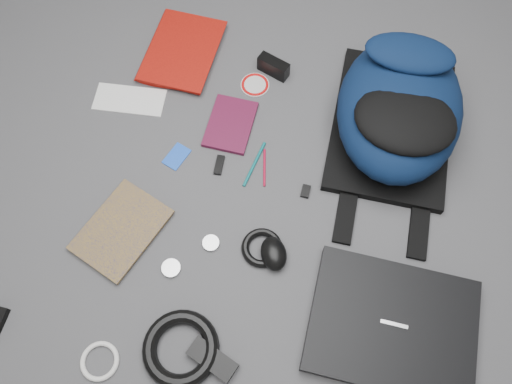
% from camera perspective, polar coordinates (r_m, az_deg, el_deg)
% --- Properties ---
extents(ground, '(4.00, 4.00, 0.00)m').
position_cam_1_polar(ground, '(1.42, 0.00, -0.33)').
color(ground, '#4F4F51').
rests_on(ground, ground).
extents(backpack, '(0.39, 0.55, 0.23)m').
position_cam_1_polar(backpack, '(1.48, 16.08, 9.27)').
color(backpack, black).
rests_on(backpack, ground).
extents(laptop, '(0.43, 0.34, 0.04)m').
position_cam_1_polar(laptop, '(1.34, 15.29, -14.50)').
color(laptop, black).
rests_on(laptop, ground).
extents(textbook_red, '(0.24, 0.31, 0.03)m').
position_cam_1_polar(textbook_red, '(1.72, -12.01, 16.18)').
color(textbook_red, maroon).
rests_on(textbook_red, ground).
extents(comic_book, '(0.26, 0.30, 0.02)m').
position_cam_1_polar(comic_book, '(1.45, -17.77, -2.30)').
color(comic_book, '#CB9C0E').
rests_on(comic_book, ground).
extents(envelope, '(0.22, 0.11, 0.00)m').
position_cam_1_polar(envelope, '(1.62, -14.25, 10.20)').
color(envelope, white).
rests_on(envelope, ground).
extents(dvd_case, '(0.14, 0.19, 0.01)m').
position_cam_1_polar(dvd_case, '(1.52, -2.94, 7.75)').
color(dvd_case, '#430D23').
rests_on(dvd_case, ground).
extents(compact_camera, '(0.11, 0.07, 0.06)m').
position_cam_1_polar(compact_camera, '(1.61, 2.01, 14.11)').
color(compact_camera, black).
rests_on(compact_camera, ground).
extents(sticker_disc, '(0.11, 0.11, 0.00)m').
position_cam_1_polar(sticker_disc, '(1.60, -0.12, 12.14)').
color(sticker_disc, silver).
rests_on(sticker_disc, ground).
extents(pen_teal, '(0.04, 0.15, 0.01)m').
position_cam_1_polar(pen_teal, '(1.45, -0.18, 3.22)').
color(pen_teal, '#0B6467').
rests_on(pen_teal, ground).
extents(pen_red, '(0.03, 0.12, 0.01)m').
position_cam_1_polar(pen_red, '(1.45, 0.97, 2.82)').
color(pen_red, '#B30D2F').
rests_on(pen_red, ground).
extents(id_badge, '(0.08, 0.09, 0.00)m').
position_cam_1_polar(id_badge, '(1.49, -9.06, 4.04)').
color(id_badge, blue).
rests_on(id_badge, ground).
extents(usb_black, '(0.02, 0.06, 0.01)m').
position_cam_1_polar(usb_black, '(1.46, -4.23, 3.09)').
color(usb_black, black).
rests_on(usb_black, ground).
extents(key_fob, '(0.03, 0.04, 0.01)m').
position_cam_1_polar(key_fob, '(1.42, 5.69, 0.08)').
color(key_fob, black).
rests_on(key_fob, ground).
extents(mouse, '(0.10, 0.11, 0.05)m').
position_cam_1_polar(mouse, '(1.33, 2.03, -7.04)').
color(mouse, black).
rests_on(mouse, ground).
extents(headphone_left, '(0.06, 0.06, 0.01)m').
position_cam_1_polar(headphone_left, '(1.36, -9.67, -8.58)').
color(headphone_left, '#B9B9BB').
rests_on(headphone_left, ground).
extents(headphone_right, '(0.05, 0.05, 0.01)m').
position_cam_1_polar(headphone_right, '(1.37, -5.18, -5.84)').
color(headphone_right, '#B0B1B3').
rests_on(headphone_right, ground).
extents(cable_coil, '(0.14, 0.14, 0.02)m').
position_cam_1_polar(cable_coil, '(1.35, 0.68, -6.39)').
color(cable_coil, black).
rests_on(cable_coil, ground).
extents(power_brick, '(0.13, 0.10, 0.03)m').
position_cam_1_polar(power_brick, '(1.29, -5.00, -18.52)').
color(power_brick, black).
rests_on(power_brick, ground).
extents(power_cord_coil, '(0.25, 0.25, 0.04)m').
position_cam_1_polar(power_cord_coil, '(1.30, -8.59, -17.27)').
color(power_cord_coil, black).
rests_on(power_cord_coil, ground).
extents(white_cable_coil, '(0.13, 0.13, 0.01)m').
position_cam_1_polar(white_cable_coil, '(1.36, -17.44, -17.96)').
color(white_cable_coil, white).
rests_on(white_cable_coil, ground).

